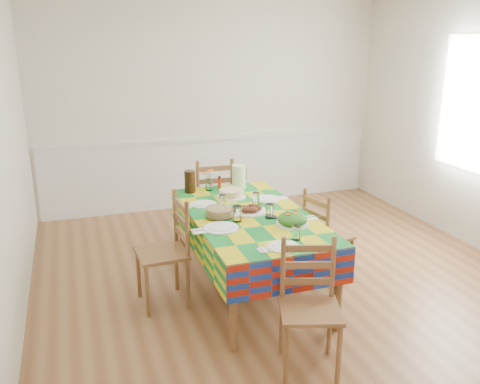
{
  "coord_description": "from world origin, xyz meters",
  "views": [
    {
      "loc": [
        -1.77,
        -3.82,
        2.19
      ],
      "look_at": [
        -0.47,
        0.03,
        0.93
      ],
      "focal_mm": 38.0,
      "sensor_mm": 36.0,
      "label": 1
    }
  ],
  "objects_px": {
    "chair_near": "(309,307)",
    "chair_far": "(213,201)",
    "meat_platter": "(250,210)",
    "chair_right": "(325,236)",
    "green_pitcher": "(239,177)",
    "tea_pitcher": "(190,182)",
    "dining_table": "(249,222)",
    "chair_left": "(167,252)"
  },
  "relations": [
    {
      "from": "chair_near",
      "to": "chair_far",
      "type": "relative_size",
      "value": 0.94
    },
    {
      "from": "meat_platter",
      "to": "chair_right",
      "type": "relative_size",
      "value": 0.4
    },
    {
      "from": "green_pitcher",
      "to": "chair_far",
      "type": "distance_m",
      "value": 0.56
    },
    {
      "from": "green_pitcher",
      "to": "tea_pitcher",
      "type": "distance_m",
      "value": 0.5
    },
    {
      "from": "chair_far",
      "to": "chair_right",
      "type": "bearing_deg",
      "value": 127.03
    },
    {
      "from": "chair_near",
      "to": "chair_right",
      "type": "distance_m",
      "value": 1.36
    },
    {
      "from": "meat_platter",
      "to": "tea_pitcher",
      "type": "relative_size",
      "value": 1.57
    },
    {
      "from": "meat_platter",
      "to": "chair_near",
      "type": "height_order",
      "value": "chair_near"
    },
    {
      "from": "dining_table",
      "to": "chair_right",
      "type": "relative_size",
      "value": 2.16
    },
    {
      "from": "tea_pitcher",
      "to": "chair_left",
      "type": "distance_m",
      "value": 0.94
    },
    {
      "from": "tea_pitcher",
      "to": "chair_right",
      "type": "distance_m",
      "value": 1.39
    },
    {
      "from": "tea_pitcher",
      "to": "chair_far",
      "type": "relative_size",
      "value": 0.22
    },
    {
      "from": "meat_platter",
      "to": "chair_left",
      "type": "relative_size",
      "value": 0.36
    },
    {
      "from": "dining_table",
      "to": "chair_near",
      "type": "relative_size",
      "value": 2.04
    },
    {
      "from": "green_pitcher",
      "to": "chair_near",
      "type": "relative_size",
      "value": 0.26
    },
    {
      "from": "chair_near",
      "to": "tea_pitcher",
      "type": "bearing_deg",
      "value": 118.03
    },
    {
      "from": "meat_platter",
      "to": "chair_near",
      "type": "relative_size",
      "value": 0.38
    },
    {
      "from": "chair_near",
      "to": "dining_table",
      "type": "bearing_deg",
      "value": 108.43
    },
    {
      "from": "tea_pitcher",
      "to": "green_pitcher",
      "type": "bearing_deg",
      "value": -1.25
    },
    {
      "from": "dining_table",
      "to": "chair_far",
      "type": "relative_size",
      "value": 1.92
    },
    {
      "from": "meat_platter",
      "to": "chair_far",
      "type": "height_order",
      "value": "chair_far"
    },
    {
      "from": "chair_right",
      "to": "dining_table",
      "type": "bearing_deg",
      "value": 75.92
    },
    {
      "from": "chair_far",
      "to": "green_pitcher",
      "type": "bearing_deg",
      "value": 117.76
    },
    {
      "from": "chair_far",
      "to": "chair_left",
      "type": "relative_size",
      "value": 1.02
    },
    {
      "from": "dining_table",
      "to": "green_pitcher",
      "type": "relative_size",
      "value": 7.81
    },
    {
      "from": "chair_near",
      "to": "chair_left",
      "type": "bearing_deg",
      "value": 140.41
    },
    {
      "from": "chair_far",
      "to": "chair_right",
      "type": "relative_size",
      "value": 1.13
    },
    {
      "from": "dining_table",
      "to": "chair_left",
      "type": "relative_size",
      "value": 1.95
    },
    {
      "from": "chair_far",
      "to": "chair_left",
      "type": "distance_m",
      "value": 1.36
    },
    {
      "from": "green_pitcher",
      "to": "chair_far",
      "type": "height_order",
      "value": "chair_far"
    },
    {
      "from": "chair_right",
      "to": "chair_far",
      "type": "bearing_deg",
      "value": 19.06
    },
    {
      "from": "chair_far",
      "to": "chair_near",
      "type": "bearing_deg",
      "value": 95.0
    },
    {
      "from": "meat_platter",
      "to": "green_pitcher",
      "type": "height_order",
      "value": "green_pitcher"
    },
    {
      "from": "chair_left",
      "to": "chair_right",
      "type": "distance_m",
      "value": 1.47
    },
    {
      "from": "dining_table",
      "to": "chair_far",
      "type": "bearing_deg",
      "value": 90.18
    },
    {
      "from": "dining_table",
      "to": "tea_pitcher",
      "type": "xyz_separation_m",
      "value": [
        -0.34,
        0.78,
        0.19
      ]
    },
    {
      "from": "chair_near",
      "to": "chair_right",
      "type": "height_order",
      "value": "chair_near"
    },
    {
      "from": "tea_pitcher",
      "to": "chair_near",
      "type": "bearing_deg",
      "value": -79.77
    },
    {
      "from": "dining_table",
      "to": "tea_pitcher",
      "type": "relative_size",
      "value": 8.55
    },
    {
      "from": "tea_pitcher",
      "to": "chair_far",
      "type": "bearing_deg",
      "value": 48.45
    },
    {
      "from": "tea_pitcher",
      "to": "chair_left",
      "type": "height_order",
      "value": "chair_left"
    },
    {
      "from": "chair_near",
      "to": "chair_left",
      "type": "xyz_separation_m",
      "value": [
        -0.74,
        1.16,
        0.02
      ]
    }
  ]
}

